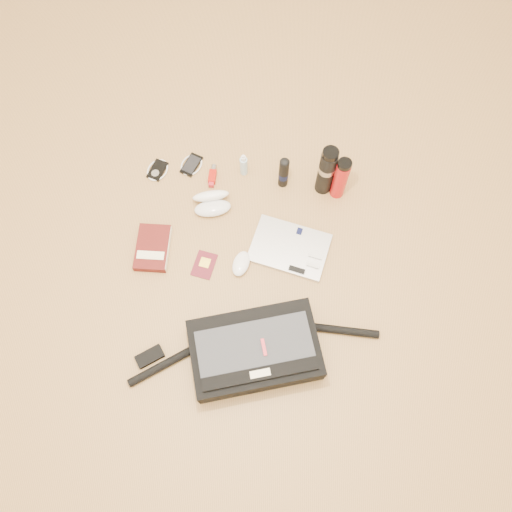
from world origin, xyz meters
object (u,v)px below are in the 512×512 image
thermos_red (340,178)px  messenger_bag (254,350)px  thermos_black (327,171)px  laptop (290,248)px  book (153,248)px

thermos_red → messenger_bag: bearing=-114.9°
messenger_bag → thermos_black: (0.26, 0.70, 0.07)m
thermos_black → laptop: bearing=-115.2°
laptop → book: size_ratio=1.74×
book → thermos_black: bearing=26.1°
messenger_bag → thermos_black: size_ratio=3.48×
messenger_bag → laptop: messenger_bag is taller
messenger_bag → book: size_ratio=4.61×
laptop → thermos_black: 0.34m
book → thermos_red: thermos_red is taller
laptop → book: 0.54m
laptop → thermos_black: bearing=80.8°
thermos_black → thermos_red: 0.06m
messenger_bag → laptop: size_ratio=2.64×
book → thermos_red: (0.73, 0.28, 0.09)m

